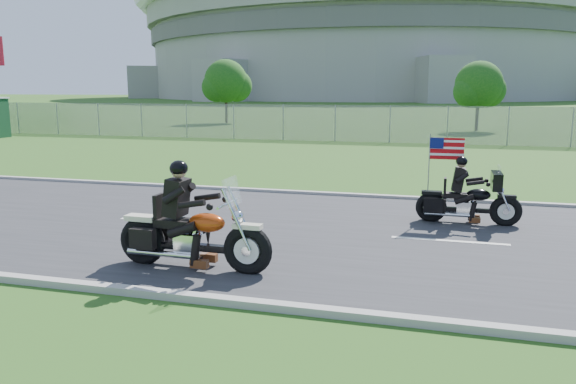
# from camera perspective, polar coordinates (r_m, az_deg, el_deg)

# --- Properties ---
(ground) EXTENTS (420.00, 420.00, 0.00)m
(ground) POSITION_cam_1_polar(r_m,az_deg,el_deg) (11.84, -3.68, -3.81)
(ground) COLOR #2B4515
(ground) RESTS_ON ground
(road) EXTENTS (120.00, 8.00, 0.04)m
(road) POSITION_cam_1_polar(r_m,az_deg,el_deg) (11.84, -3.68, -3.71)
(road) COLOR #28282B
(road) RESTS_ON ground
(curb_north) EXTENTS (120.00, 0.18, 0.12)m
(curb_north) POSITION_cam_1_polar(r_m,az_deg,el_deg) (15.63, 1.16, -0.08)
(curb_north) COLOR #9E9B93
(curb_north) RESTS_ON ground
(curb_south) EXTENTS (120.00, 0.18, 0.12)m
(curb_south) POSITION_cam_1_polar(r_m,az_deg,el_deg) (8.28, -12.99, -10.09)
(curb_south) COLOR #9E9B93
(curb_south) RESTS_ON ground
(fence) EXTENTS (60.00, 0.03, 2.00)m
(fence) POSITION_cam_1_polar(r_m,az_deg,el_deg) (32.12, -0.49, 7.09)
(fence) COLOR gray
(fence) RESTS_ON ground
(stadium) EXTENTS (140.40, 140.40, 29.20)m
(stadium) POSITION_cam_1_polar(r_m,az_deg,el_deg) (182.83, 8.14, 14.40)
(stadium) COLOR #A3A099
(stadium) RESTS_ON ground
(tree_fence_near) EXTENTS (3.52, 3.28, 4.75)m
(tree_fence_near) POSITION_cam_1_polar(r_m,az_deg,el_deg) (40.94, 18.87, 10.04)
(tree_fence_near) COLOR #382316
(tree_fence_near) RESTS_ON ground
(tree_fence_mid) EXTENTS (3.96, 3.69, 5.30)m
(tree_fence_mid) POSITION_cam_1_polar(r_m,az_deg,el_deg) (48.25, -6.27, 10.92)
(tree_fence_mid) COLOR #382316
(tree_fence_mid) RESTS_ON ground
(motorcycle_lead) EXTENTS (2.69, 0.66, 1.81)m
(motorcycle_lead) POSITION_cam_1_polar(r_m,az_deg,el_deg) (9.24, -9.83, -4.41)
(motorcycle_lead) COLOR black
(motorcycle_lead) RESTS_ON ground
(motorcycle_follow) EXTENTS (2.21, 0.73, 1.85)m
(motorcycle_follow) POSITION_cam_1_polar(r_m,az_deg,el_deg) (12.70, 17.81, -0.94)
(motorcycle_follow) COLOR black
(motorcycle_follow) RESTS_ON ground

